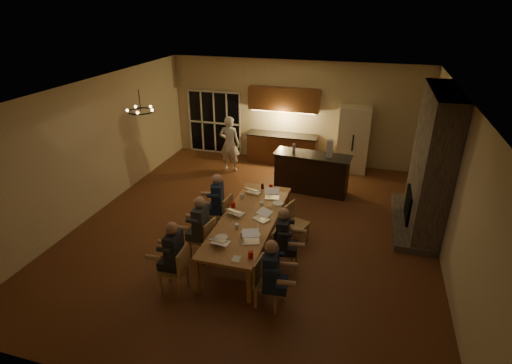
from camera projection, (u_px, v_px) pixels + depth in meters
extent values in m
plane|color=brown|center=(254.00, 228.00, 9.29)|extent=(9.00, 9.00, 0.00)
cube|color=beige|center=(295.00, 112.00, 12.55)|extent=(8.00, 0.04, 3.20)
cube|color=beige|center=(95.00, 147.00, 9.63)|extent=(0.04, 9.00, 3.20)
cube|color=beige|center=(456.00, 187.00, 7.60)|extent=(0.04, 9.00, 3.20)
cube|color=white|center=(254.00, 90.00, 7.93)|extent=(8.00, 9.00, 0.04)
cube|color=black|center=(215.00, 123.00, 13.42)|extent=(1.86, 0.08, 2.10)
cube|color=#665B50|center=(431.00, 163.00, 8.72)|extent=(0.58, 2.50, 3.20)
cube|color=beige|center=(353.00, 139.00, 12.00)|extent=(0.90, 0.68, 2.00)
cube|color=#C6824F|center=(249.00, 233.00, 8.39)|extent=(1.10, 3.27, 0.75)
cube|color=black|center=(311.00, 173.00, 10.85)|extent=(2.09, 0.86, 1.08)
imported|color=silver|center=(230.00, 144.00, 12.06)|extent=(0.64, 0.43, 1.72)
torus|color=black|center=(141.00, 111.00, 8.24)|extent=(0.56, 0.56, 0.03)
cylinder|color=white|center=(237.00, 226.00, 7.83)|extent=(0.08, 0.08, 0.10)
cylinder|color=white|center=(261.00, 204.00, 8.67)|extent=(0.09, 0.09, 0.10)
cylinder|color=white|center=(242.00, 197.00, 9.00)|extent=(0.07, 0.07, 0.10)
cylinder|color=red|center=(251.00, 255.00, 6.95)|extent=(0.09, 0.09, 0.12)
cylinder|color=red|center=(233.00, 205.00, 8.62)|extent=(0.09, 0.09, 0.12)
cylinder|color=red|center=(271.00, 186.00, 9.46)|extent=(0.08, 0.08, 0.12)
cylinder|color=#B2B2B7|center=(242.00, 235.00, 7.53)|extent=(0.06, 0.06, 0.12)
cylinder|color=#3F0F0C|center=(262.00, 186.00, 9.47)|extent=(0.07, 0.07, 0.12)
cylinder|color=white|center=(254.00, 235.00, 7.63)|extent=(0.25, 0.25, 0.02)
cylinder|color=white|center=(221.00, 238.00, 7.54)|extent=(0.25, 0.25, 0.02)
cylinder|color=white|center=(278.00, 203.00, 8.79)|extent=(0.26, 0.26, 0.02)
cube|color=white|center=(236.00, 259.00, 6.93)|extent=(0.15, 0.20, 0.01)
cylinder|color=#99999E|center=(294.00, 148.00, 10.73)|extent=(0.08, 0.08, 0.24)
cube|color=silver|center=(330.00, 148.00, 10.37)|extent=(0.16, 0.16, 0.47)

